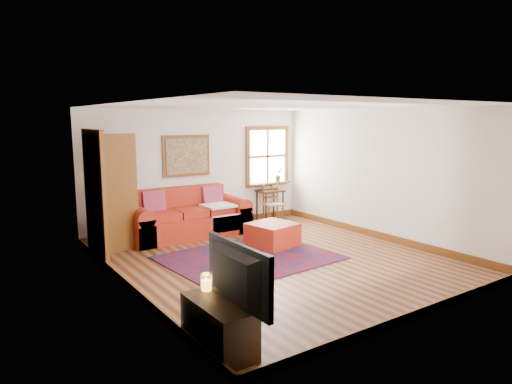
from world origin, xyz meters
TOP-DOWN VIEW (x-y plane):
  - ground at (0.00, 0.00)m, footprint 5.50×5.50m
  - room_envelope at (0.00, 0.02)m, footprint 5.04×5.54m
  - window at (1.78, 2.70)m, footprint 1.18×0.20m
  - doorway at (-2.21, 1.78)m, footprint 0.89×1.08m
  - framed_artwork at (-0.30, 2.71)m, footprint 1.05×0.07m
  - persian_rug at (-0.35, 0.32)m, footprint 2.79×2.29m
  - red_leather_sofa at (-0.52, 2.28)m, footprint 2.40×0.99m
  - red_ottoman at (0.40, 0.68)m, footprint 0.88×0.88m
  - side_table at (1.69, 2.53)m, footprint 0.58×0.43m
  - ladder_back_chair at (1.58, 2.30)m, footprint 0.48×0.46m
  - media_cabinet at (-2.28, -2.06)m, footprint 0.41×0.91m
  - television at (-2.26, -2.23)m, footprint 0.14×1.08m
  - candle_hurricane at (-2.23, -1.72)m, footprint 0.12×0.12m

SIDE VIEW (x-z plane):
  - ground at x=0.00m, z-range 0.00..0.00m
  - persian_rug at x=-0.35m, z-range 0.00..0.02m
  - red_ottoman at x=0.40m, z-range 0.00..0.43m
  - media_cabinet at x=-2.28m, z-range 0.00..0.50m
  - red_leather_sofa at x=-0.52m, z-range -0.16..0.78m
  - ladder_back_chair at x=1.58m, z-range 0.03..0.88m
  - side_table at x=1.69m, z-range 0.23..0.92m
  - candle_hurricane at x=-2.23m, z-range 0.49..0.67m
  - television at x=-2.26m, z-range 0.50..1.12m
  - doorway at x=-2.21m, z-range 0.00..2.14m
  - window at x=1.78m, z-range 0.62..2.00m
  - framed_artwork at x=-0.30m, z-range 1.13..1.98m
  - room_envelope at x=0.00m, z-range 0.39..2.91m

